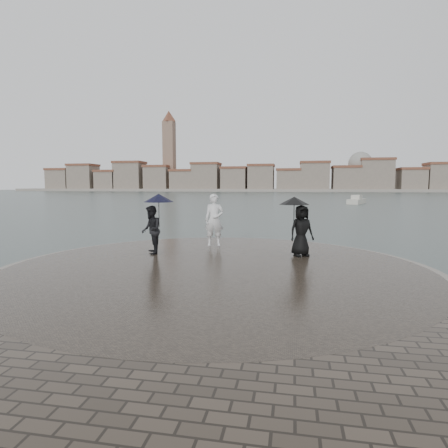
# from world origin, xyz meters

# --- Properties ---
(ground) EXTENTS (400.00, 400.00, 0.00)m
(ground) POSITION_xyz_m (0.00, 0.00, 0.00)
(ground) COLOR #2B3835
(ground) RESTS_ON ground
(kerb_ring) EXTENTS (12.50, 12.50, 0.32)m
(kerb_ring) POSITION_xyz_m (0.00, 3.50, 0.16)
(kerb_ring) COLOR gray
(kerb_ring) RESTS_ON ground
(quay_tip) EXTENTS (11.90, 11.90, 0.36)m
(quay_tip) POSITION_xyz_m (0.00, 3.50, 0.18)
(quay_tip) COLOR #2D261E
(quay_tip) RESTS_ON ground
(statue) EXTENTS (0.81, 0.62, 2.00)m
(statue) POSITION_xyz_m (-0.81, 7.13, 1.36)
(statue) COLOR white
(statue) RESTS_ON quay_tip
(visitor_left) EXTENTS (1.21, 1.10, 2.04)m
(visitor_left) POSITION_xyz_m (-2.48, 5.03, 1.47)
(visitor_left) COLOR black
(visitor_left) RESTS_ON quay_tip
(visitor_right) EXTENTS (1.25, 1.04, 1.95)m
(visitor_right) POSITION_xyz_m (2.38, 5.58, 1.47)
(visitor_right) COLOR black
(visitor_right) RESTS_ON quay_tip
(far_skyline) EXTENTS (260.00, 20.00, 37.00)m
(far_skyline) POSITION_xyz_m (-6.29, 160.71, 5.61)
(far_skyline) COLOR gray
(far_skyline) RESTS_ON ground
(boats) EXTENTS (12.59, 19.73, 1.50)m
(boats) POSITION_xyz_m (16.32, 43.54, 0.38)
(boats) COLOR beige
(boats) RESTS_ON ground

